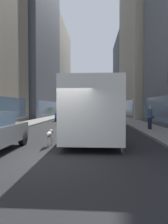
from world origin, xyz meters
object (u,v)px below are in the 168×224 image
at_px(transit_bus, 93,107).
at_px(pedestrian_with_handbag, 150,118).
at_px(box_truck, 95,107).
at_px(dalmatian_dog, 49,135).
at_px(car_blue_hatchback, 65,114).
at_px(car_yellow_taxi, 80,110).
at_px(car_red_coupe, 94,113).
at_px(car_white_van, 71,113).

distance_m(transit_bus, pedestrian_with_handbag, 4.51).
bearing_deg(box_truck, dalmatian_dog, -93.44).
relative_size(box_truck, dalmatian_dog, 7.79).
relative_size(car_blue_hatchback, car_yellow_taxi, 1.10).
xyz_separation_m(transit_bus, car_yellow_taxi, (-4.00, 38.42, -0.96)).
height_order(transit_bus, box_truck, same).
bearing_deg(car_yellow_taxi, car_red_coupe, -79.31).
relative_size(car_white_van, car_blue_hatchback, 1.01).
bearing_deg(transit_bus, dalmatian_dog, -115.68).
distance_m(car_yellow_taxi, dalmatian_dog, 42.56).
bearing_deg(pedestrian_with_handbag, car_white_van, 115.23).
bearing_deg(car_yellow_taxi, car_blue_hatchback, -90.00).
height_order(car_red_coupe, car_yellow_taxi, same).
height_order(car_red_coupe, box_truck, box_truck).
bearing_deg(car_yellow_taxi, car_white_van, -90.00).
relative_size(car_white_van, dalmatian_dog, 4.57).
xyz_separation_m(transit_bus, car_red_coupe, (0.00, 17.24, -0.96)).
relative_size(car_yellow_taxi, pedestrian_with_handbag, 2.33).
bearing_deg(box_truck, car_yellow_taxi, 112.31).
relative_size(car_red_coupe, dalmatian_dog, 4.34).
bearing_deg(dalmatian_dog, box_truck, 86.56).
xyz_separation_m(car_blue_hatchback, pedestrian_with_handbag, (8.21, -11.20, 0.19)).
distance_m(box_truck, pedestrian_with_handbag, 27.57).
distance_m(car_red_coupe, pedestrian_with_handbag, 16.36).
relative_size(transit_bus, dalmatian_dog, 11.98).
relative_size(transit_bus, pedestrian_with_handbag, 6.82).
height_order(transit_bus, dalmatian_dog, transit_bus).
relative_size(transit_bus, box_truck, 1.54).
bearing_deg(transit_bus, car_yellow_taxi, 95.94).
relative_size(car_white_van, car_yellow_taxi, 1.12).
distance_m(car_red_coupe, car_yellow_taxi, 21.56).
xyz_separation_m(box_truck, dalmatian_dog, (-1.97, -32.76, -1.15)).
relative_size(transit_bus, car_blue_hatchback, 2.66).
relative_size(dalmatian_dog, pedestrian_with_handbag, 0.57).
bearing_deg(box_truck, car_white_van, -112.18).
bearing_deg(dalmatian_dog, car_red_coupe, 84.73).
bearing_deg(dalmatian_dog, pedestrian_with_handbag, 41.78).
bearing_deg(box_truck, pedestrian_with_handbag, -81.21).
bearing_deg(car_blue_hatchback, dalmatian_dog, -83.07).
height_order(car_blue_hatchback, pedestrian_with_handbag, pedestrian_with_handbag).
height_order(box_truck, pedestrian_with_handbag, box_truck).
bearing_deg(car_red_coupe, car_white_van, 157.93).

